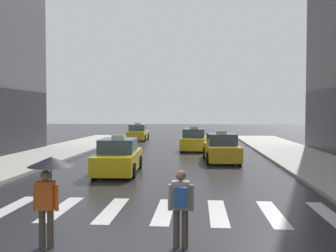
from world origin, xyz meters
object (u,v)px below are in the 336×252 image
object	(u,v)px
pedestrian_with_umbrella	(49,177)
taxi_lead	(119,157)
taxi_second	(221,149)
taxi_fourth	(138,133)
taxi_third	(194,140)
pedestrian_with_backpack	(181,203)

from	to	relation	value
pedestrian_with_umbrella	taxi_lead	bearing A→B (deg)	93.89
taxi_second	pedestrian_with_umbrella	xyz separation A→B (m)	(-4.50, -14.03, 0.79)
taxi_fourth	pedestrian_with_umbrella	distance (m)	29.45
taxi_lead	taxi_second	xyz separation A→B (m)	(5.14, 4.56, 0.00)
taxi_second	taxi_third	distance (m)	6.27
taxi_lead	taxi_third	world-z (taller)	same
pedestrian_with_umbrella	pedestrian_with_backpack	distance (m)	2.82
taxi_lead	pedestrian_with_backpack	bearing A→B (deg)	-69.83
pedestrian_with_backpack	taxi_second	bearing A→B (deg)	82.84
taxi_third	pedestrian_with_backpack	size ratio (longest dim) A/B	2.80
taxi_lead	taxi_third	bearing A→B (deg)	71.81
taxi_fourth	pedestrian_with_backpack	world-z (taller)	taxi_fourth
taxi_lead	taxi_second	bearing A→B (deg)	41.57
taxi_lead	pedestrian_with_umbrella	bearing A→B (deg)	-86.11
taxi_lead	taxi_third	size ratio (longest dim) A/B	1.00
taxi_lead	pedestrian_with_umbrella	distance (m)	9.52
taxi_lead	taxi_third	xyz separation A→B (m)	(3.49, 10.61, 0.00)
taxi_fourth	taxi_third	bearing A→B (deg)	-57.41
taxi_third	taxi_fourth	world-z (taller)	same
taxi_lead	taxi_fourth	size ratio (longest dim) A/B	1.01
taxi_lead	pedestrian_with_umbrella	xyz separation A→B (m)	(0.64, -9.47, 0.79)
taxi_second	taxi_lead	bearing A→B (deg)	-138.43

